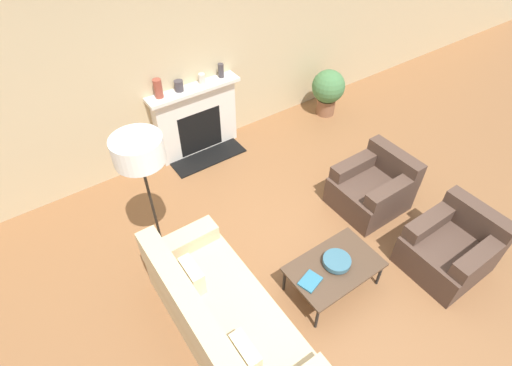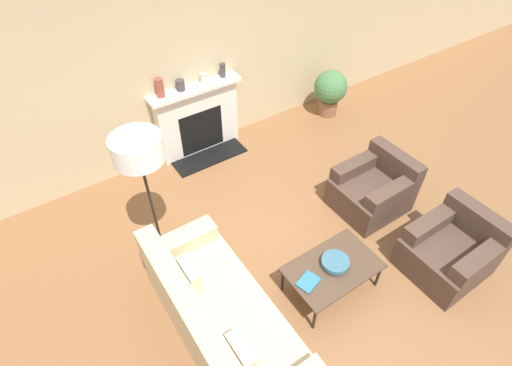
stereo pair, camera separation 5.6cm
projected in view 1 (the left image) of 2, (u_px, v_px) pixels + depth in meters
The scene contains 15 objects.
ground_plane at pixel (317, 280), 4.47m from camera, with size 18.00×18.00×0.00m, color brown.
wall_back at pixel (180, 58), 5.26m from camera, with size 18.00×0.06×2.90m.
fireplace at pixel (197, 120), 5.84m from camera, with size 1.36×0.59×1.07m.
couch at pixel (225, 322), 3.76m from camera, with size 0.84×2.05×0.87m.
armchair_near at pixel (451, 248), 4.44m from camera, with size 0.87×0.78×0.74m.
armchair_far at pixel (373, 188), 5.14m from camera, with size 0.87×0.78×0.74m.
coffee_table at pixel (334, 267), 4.17m from camera, with size 0.97×0.61×0.38m.
bowl at pixel (337, 261), 4.14m from camera, with size 0.29×0.29×0.08m.
book at pixel (310, 281), 4.01m from camera, with size 0.26×0.22×0.02m.
floor_lamp at pixel (139, 156), 3.75m from camera, with size 0.49×0.49×1.67m.
mantel_vase_left at pixel (158, 89), 5.18m from camera, with size 0.11×0.11×0.26m.
mantel_vase_center_left at pixel (179, 86), 5.34m from camera, with size 0.12×0.12×0.15m.
mantel_vase_center_right at pixel (202, 79), 5.48m from camera, with size 0.09×0.09×0.14m.
mantel_vase_right at pixel (221, 70), 5.59m from camera, with size 0.08×0.08×0.20m.
potted_plant at pixel (328, 89), 6.60m from camera, with size 0.55×0.55×0.79m.
Camera 1 is at (-1.99, -1.67, 3.86)m, focal length 28.00 mm.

